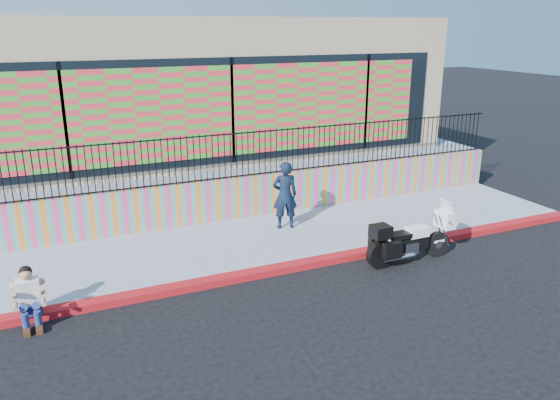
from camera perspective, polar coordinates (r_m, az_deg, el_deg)
ground at (r=11.95m, az=1.95°, el=-7.16°), size 90.00×90.00×0.00m
red_curb at (r=11.92m, az=1.95°, el=-6.83°), size 16.00×0.30×0.15m
sidewalk at (r=13.30m, az=-1.16°, el=-4.12°), size 16.00×3.00×0.15m
mural_wall at (r=14.49m, az=-3.64°, el=0.35°), size 16.00×0.20×1.10m
metal_fence at (r=14.19m, az=-3.73°, el=4.79°), size 15.80×0.04×1.20m
elevated_platform at (r=19.21m, az=-8.99°, el=4.32°), size 16.00×10.00×1.25m
storefront_building at (r=18.57m, az=-9.21°, el=12.07°), size 14.00×8.06×4.00m
police_motorcycle at (r=12.37m, az=13.33°, el=-3.99°), size 2.11×0.70×1.31m
police_officer at (r=13.56m, az=0.52°, el=0.52°), size 0.70×0.54×1.71m
seated_man at (r=10.56m, az=-24.68°, el=-9.75°), size 0.54×0.71×1.06m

